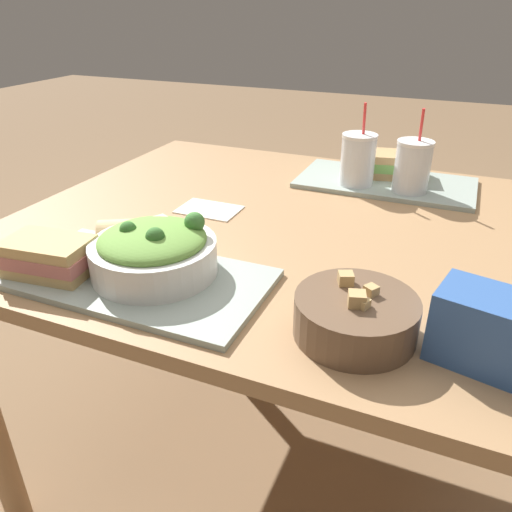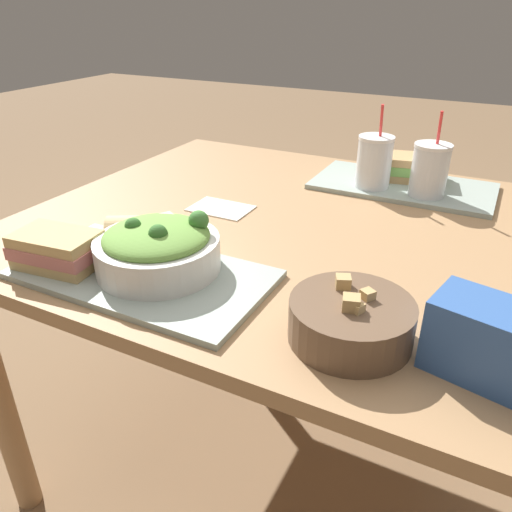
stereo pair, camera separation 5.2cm
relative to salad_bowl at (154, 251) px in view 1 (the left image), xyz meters
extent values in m
plane|color=#846647|center=(0.12, 0.33, -0.79)|extent=(12.00, 12.00, 0.00)
cube|color=#A37A51|center=(0.12, 0.33, -0.07)|extent=(1.19, 1.03, 0.03)
cylinder|color=#A37A51|center=(-0.42, 0.79, -0.44)|extent=(0.06, 0.06, 0.71)
cylinder|color=#A37A51|center=(0.66, 0.79, -0.44)|extent=(0.06, 0.06, 0.71)
cube|color=#99A89E|center=(-0.02, -0.02, -0.05)|extent=(0.46, 0.24, 0.01)
cube|color=#99A89E|center=(0.29, 0.67, -0.05)|extent=(0.46, 0.24, 0.01)
cylinder|color=white|center=(0.00, 0.00, -0.01)|extent=(0.22, 0.22, 0.06)
ellipsoid|color=#6B9E42|center=(0.00, 0.00, 0.02)|extent=(0.19, 0.19, 0.04)
sphere|color=#427F38|center=(0.05, 0.05, 0.04)|extent=(0.04, 0.04, 0.04)
sphere|color=#38702D|center=(0.02, -0.02, 0.04)|extent=(0.03, 0.03, 0.03)
sphere|color=#38702D|center=(-0.04, -0.01, 0.04)|extent=(0.03, 0.03, 0.03)
cube|color=beige|center=(0.03, 0.01, 0.03)|extent=(0.03, 0.05, 0.01)
cube|color=beige|center=(-0.02, 0.05, 0.03)|extent=(0.04, 0.05, 0.01)
cube|color=beige|center=(-0.01, -0.01, 0.03)|extent=(0.04, 0.04, 0.01)
cylinder|color=brown|center=(0.37, -0.03, -0.02)|extent=(0.18, 0.18, 0.06)
cylinder|color=brown|center=(0.37, -0.03, 0.00)|extent=(0.16, 0.16, 0.01)
cube|color=tan|center=(0.38, -0.05, 0.01)|extent=(0.02, 0.02, 0.02)
cube|color=tan|center=(0.37, -0.05, 0.02)|extent=(0.03, 0.03, 0.02)
cube|color=tan|center=(0.34, 0.01, 0.02)|extent=(0.03, 0.03, 0.02)
cube|color=tan|center=(0.38, -0.01, 0.01)|extent=(0.02, 0.02, 0.02)
cube|color=tan|center=(-0.17, -0.07, -0.03)|extent=(0.16, 0.11, 0.02)
cube|color=#C1706B|center=(-0.17, -0.07, -0.01)|extent=(0.16, 0.11, 0.02)
cube|color=tan|center=(-0.17, -0.07, 0.01)|extent=(0.16, 0.11, 0.02)
cylinder|color=#DBBC84|center=(-0.08, 0.06, -0.01)|extent=(0.16, 0.13, 0.06)
cylinder|color=beige|center=(-0.02, 0.10, -0.01)|extent=(0.03, 0.05, 0.06)
cube|color=tan|center=(0.30, 0.71, -0.03)|extent=(0.17, 0.13, 0.02)
cube|color=#6B9E47|center=(0.30, 0.71, -0.01)|extent=(0.18, 0.13, 0.02)
cube|color=tan|center=(0.30, 0.71, 0.01)|extent=(0.17, 0.13, 0.02)
cylinder|color=silver|center=(0.22, 0.61, 0.02)|extent=(0.09, 0.09, 0.12)
cylinder|color=black|center=(0.22, 0.61, 0.01)|extent=(0.08, 0.08, 0.10)
cylinder|color=white|center=(0.22, 0.61, 0.08)|extent=(0.09, 0.09, 0.01)
cylinder|color=red|center=(0.23, 0.61, 0.12)|extent=(0.01, 0.02, 0.09)
cylinder|color=silver|center=(0.36, 0.61, 0.02)|extent=(0.09, 0.09, 0.12)
cylinder|color=maroon|center=(0.36, 0.61, 0.01)|extent=(0.08, 0.08, 0.10)
cylinder|color=white|center=(0.36, 0.61, 0.08)|extent=(0.09, 0.09, 0.01)
cylinder|color=red|center=(0.36, 0.61, 0.12)|extent=(0.01, 0.02, 0.09)
cube|color=#335BA3|center=(0.55, -0.02, 0.00)|extent=(0.17, 0.12, 0.10)
cube|color=silver|center=(-0.06, 0.32, -0.05)|extent=(0.14, 0.10, 0.00)
camera|label=1|loc=(0.47, -0.65, 0.40)|focal=35.00mm
camera|label=2|loc=(0.52, -0.62, 0.40)|focal=35.00mm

